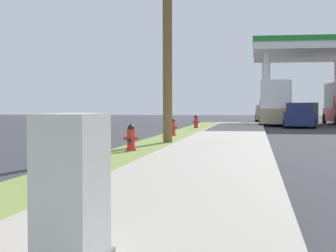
{
  "coord_description": "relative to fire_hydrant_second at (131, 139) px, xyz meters",
  "views": [
    {
      "loc": [
        4.15,
        -3.53,
        1.37
      ],
      "look_at": [
        1.15,
        15.52,
        0.68
      ],
      "focal_mm": 59.9,
      "sensor_mm": 36.0,
      "label": 1
    }
  ],
  "objects": [
    {
      "name": "utility_pole_midground",
      "position": [
        0.51,
        3.28,
        4.1
      ],
      "size": [
        0.5,
        1.87,
        8.69
      ],
      "color": "brown",
      "rests_on": "grass_verge"
    },
    {
      "name": "truck_tan_at_far_bay",
      "position": [
        4.9,
        24.63,
        1.04
      ],
      "size": [
        2.56,
        6.53,
        3.11
      ],
      "color": "tan",
      "rests_on": "ground"
    },
    {
      "name": "car_navy_by_near_pump",
      "position": [
        6.18,
        20.96,
        0.28
      ],
      "size": [
        2.25,
        4.63,
        1.57
      ],
      "color": "navy",
      "rests_on": "ground"
    },
    {
      "name": "utility_cabinet",
      "position": [
        2.08,
        -11.21,
        0.23
      ],
      "size": [
        0.46,
        0.83,
        1.2
      ],
      "color": "slate",
      "rests_on": "sidewalk_slab"
    },
    {
      "name": "fire_hydrant_third",
      "position": [
        -0.02,
        8.08,
        0.0
      ],
      "size": [
        0.42,
        0.37,
        0.74
      ],
      "color": "red",
      "rests_on": "grass_verge"
    },
    {
      "name": "fire_hydrant_fourth",
      "position": [
        0.05,
        16.64,
        0.0
      ],
      "size": [
        0.42,
        0.37,
        0.74
      ],
      "color": "red",
      "rests_on": "grass_verge"
    },
    {
      "name": "truck_silver_on_apron",
      "position": [
        4.68,
        35.35,
        0.47
      ],
      "size": [
        2.59,
        5.57,
        1.97
      ],
      "color": "#BCBCC1",
      "rests_on": "ground"
    },
    {
      "name": "fire_hydrant_second",
      "position": [
        0.0,
        0.0,
        0.0
      ],
      "size": [
        0.42,
        0.38,
        0.74
      ],
      "color": "red",
      "rests_on": "grass_verge"
    }
  ]
}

